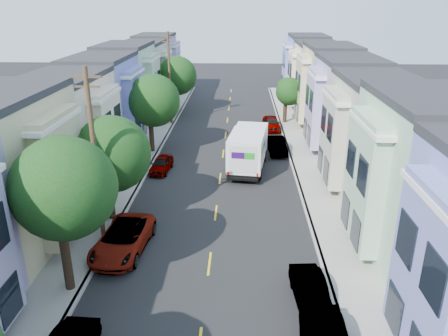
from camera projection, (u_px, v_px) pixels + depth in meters
name	position (u px, v px, depth m)	size (l,w,h in m)	color
ground	(209.00, 264.00, 23.40)	(160.00, 160.00, 0.00)	black
road_slab	(222.00, 165.00, 37.39)	(12.00, 70.00, 0.02)	black
curb_left	(152.00, 163.00, 37.59)	(0.30, 70.00, 0.15)	gray
curb_right	(293.00, 165.00, 37.14)	(0.30, 70.00, 0.15)	gray
sidewalk_left	(137.00, 163.00, 37.64)	(2.60, 70.00, 0.15)	gray
sidewalk_right	(308.00, 166.00, 37.09)	(2.60, 70.00, 0.15)	gray
centerline	(222.00, 165.00, 37.39)	(0.12, 70.00, 0.01)	gold
townhouse_row_left	(93.00, 163.00, 37.80)	(5.00, 70.00, 8.50)	#B3B39E
townhouse_row_right	(353.00, 167.00, 36.98)	(5.00, 70.00, 8.50)	#B3B39E
tree_b	(62.00, 189.00, 19.34)	(4.70, 4.70, 7.78)	black
tree_c	(111.00, 154.00, 26.53)	(4.70, 4.70, 6.83)	black
tree_d	(153.00, 101.00, 38.85)	(4.70, 4.70, 7.22)	black
tree_e	(177.00, 76.00, 52.95)	(4.70, 4.70, 7.02)	black
tree_far_r	(289.00, 92.00, 48.87)	(3.10, 3.10, 5.21)	black
utility_pole_near	(95.00, 159.00, 23.65)	(1.60, 0.26, 10.00)	#42301E
utility_pole_far	(170.00, 79.00, 47.90)	(1.60, 0.26, 10.00)	#42301E
fedex_truck	(248.00, 148.00, 35.90)	(2.69, 6.97, 3.35)	silver
lead_sedan	(252.00, 130.00, 45.24)	(1.62, 4.23, 1.37)	black
parked_left_c	(123.00, 239.00, 24.32)	(2.53, 5.49, 1.53)	#B6B6B6
parked_left_d	(161.00, 164.00, 35.84)	(1.44, 3.77, 1.22)	#391509
parked_right_b	(311.00, 292.00, 20.09)	(1.37, 3.88, 1.29)	silver
parked_right_c	(276.00, 146.00, 40.20)	(1.49, 4.23, 1.41)	black
parked_right_d	(271.00, 123.00, 47.39)	(1.72, 4.49, 1.46)	#071B37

